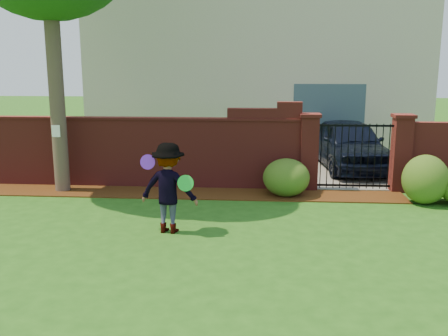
# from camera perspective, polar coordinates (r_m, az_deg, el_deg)

# --- Properties ---
(ground) EXTENTS (80.00, 80.00, 0.01)m
(ground) POSITION_cam_1_polar(r_m,az_deg,el_deg) (8.76, -4.08, -8.59)
(ground) COLOR #225515
(ground) RESTS_ON ground
(mulch_bed) EXTENTS (11.10, 1.08, 0.03)m
(mulch_bed) POSITION_cam_1_polar(r_m,az_deg,el_deg) (12.05, -6.26, -2.85)
(mulch_bed) COLOR #391D0A
(mulch_bed) RESTS_ON ground
(brick_wall) EXTENTS (8.70, 0.31, 2.16)m
(brick_wall) POSITION_cam_1_polar(r_m,az_deg,el_deg) (12.72, -10.50, 2.00)
(brick_wall) COLOR maroon
(brick_wall) RESTS_ON ground
(pillar_left) EXTENTS (0.50, 0.50, 1.88)m
(pillar_left) POSITION_cam_1_polar(r_m,az_deg,el_deg) (12.35, 9.69, 1.88)
(pillar_left) COLOR maroon
(pillar_left) RESTS_ON ground
(pillar_right) EXTENTS (0.50, 0.50, 1.88)m
(pillar_right) POSITION_cam_1_polar(r_m,az_deg,el_deg) (12.75, 19.58, 1.67)
(pillar_right) COLOR maroon
(pillar_right) RESTS_ON ground
(iron_gate) EXTENTS (1.78, 0.03, 1.60)m
(iron_gate) POSITION_cam_1_polar(r_m,az_deg,el_deg) (12.52, 14.69, 1.32)
(iron_gate) COLOR black
(iron_gate) RESTS_ON ground
(driveway) EXTENTS (3.20, 8.00, 0.01)m
(driveway) POSITION_cam_1_polar(r_m,az_deg,el_deg) (16.56, 12.12, 0.93)
(driveway) COLOR slate
(driveway) RESTS_ON ground
(house) EXTENTS (12.40, 6.40, 6.30)m
(house) POSITION_cam_1_polar(r_m,az_deg,el_deg) (20.12, 3.76, 12.07)
(house) COLOR beige
(house) RESTS_ON ground
(car) EXTENTS (2.15, 4.45, 1.46)m
(car) POSITION_cam_1_polar(r_m,az_deg,el_deg) (14.97, 14.38, 2.52)
(car) COLOR black
(car) RESTS_ON ground
(paper_notice) EXTENTS (0.20, 0.01, 0.28)m
(paper_notice) POSITION_cam_1_polar(r_m,az_deg,el_deg) (12.42, -18.67, 4.02)
(paper_notice) COLOR white
(paper_notice) RESTS_ON tree
(shrub_left) EXTENTS (1.09, 1.09, 0.89)m
(shrub_left) POSITION_cam_1_polar(r_m,az_deg,el_deg) (11.74, 7.13, -1.09)
(shrub_left) COLOR #285218
(shrub_left) RESTS_ON ground
(shrub_middle) EXTENTS (1.00, 1.00, 1.10)m
(shrub_middle) POSITION_cam_1_polar(r_m,az_deg,el_deg) (11.86, 22.01, -1.22)
(shrub_middle) COLOR #285218
(shrub_middle) RESTS_ON ground
(man) EXTENTS (1.16, 0.79, 1.66)m
(man) POSITION_cam_1_polar(r_m,az_deg,el_deg) (9.11, -6.44, -2.33)
(man) COLOR gray
(man) RESTS_ON ground
(frisbee_purple) EXTENTS (0.27, 0.09, 0.27)m
(frisbee_purple) POSITION_cam_1_polar(r_m,az_deg,el_deg) (9.05, -8.70, 0.69)
(frisbee_purple) COLOR #5A1EBC
(frisbee_purple) RESTS_ON man
(frisbee_green) EXTENTS (0.30, 0.09, 0.29)m
(frisbee_green) POSITION_cam_1_polar(r_m,az_deg,el_deg) (8.84, -4.42, -1.74)
(frisbee_green) COLOR green
(frisbee_green) RESTS_ON man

